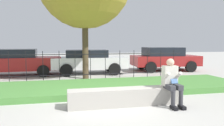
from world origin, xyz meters
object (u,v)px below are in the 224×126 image
at_px(person_seated_reader, 172,80).
at_px(car_parked_right, 164,58).
at_px(stone_bench, 124,98).
at_px(car_parked_left, 13,62).
at_px(car_parked_center, 89,61).

xyz_separation_m(person_seated_reader, car_parked_right, (3.16, 6.91, 0.06)).
distance_m(stone_bench, person_seated_reader, 1.36).
distance_m(person_seated_reader, car_parked_right, 7.59).
xyz_separation_m(car_parked_right, car_parked_left, (-8.47, -0.28, -0.02)).
bearing_deg(stone_bench, person_seated_reader, -12.67).
bearing_deg(car_parked_left, car_parked_right, -0.86).
bearing_deg(car_parked_right, car_parked_left, -175.13).
relative_size(stone_bench, car_parked_left, 0.64).
height_order(stone_bench, person_seated_reader, person_seated_reader).
bearing_deg(car_parked_center, car_parked_right, 6.77).
height_order(person_seated_reader, car_parked_center, car_parked_center).
bearing_deg(car_parked_center, stone_bench, -85.57).
bearing_deg(car_parked_left, car_parked_center, -3.79).
xyz_separation_m(stone_bench, car_parked_center, (-0.22, 6.28, 0.50)).
distance_m(stone_bench, car_parked_left, 7.56).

